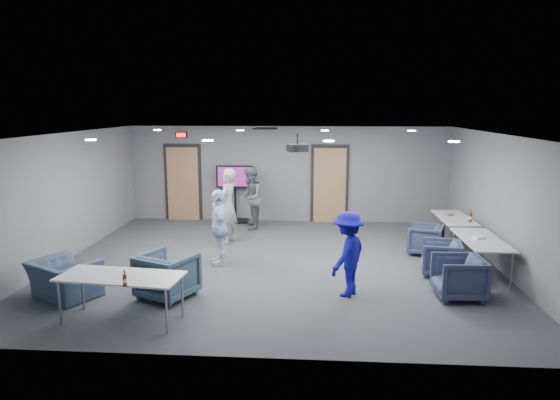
# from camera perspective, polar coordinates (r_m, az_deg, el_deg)

# --- Properties ---
(floor) EXTENTS (9.00, 9.00, 0.00)m
(floor) POSITION_cam_1_polar(r_m,az_deg,el_deg) (10.54, -0.41, -7.26)
(floor) COLOR #313438
(floor) RESTS_ON ground
(ceiling) EXTENTS (9.00, 9.00, 0.00)m
(ceiling) POSITION_cam_1_polar(r_m,az_deg,el_deg) (10.04, -0.43, 7.56)
(ceiling) COLOR white
(ceiling) RESTS_ON wall_back
(wall_back) EXTENTS (9.00, 0.02, 2.70)m
(wall_back) POSITION_cam_1_polar(r_m,az_deg,el_deg) (14.14, 0.84, 2.96)
(wall_back) COLOR slate
(wall_back) RESTS_ON floor
(wall_front) EXTENTS (9.00, 0.02, 2.70)m
(wall_front) POSITION_cam_1_polar(r_m,az_deg,el_deg) (6.34, -3.26, -6.72)
(wall_front) COLOR slate
(wall_front) RESTS_ON floor
(wall_left) EXTENTS (0.02, 8.00, 2.70)m
(wall_left) POSITION_cam_1_polar(r_m,az_deg,el_deg) (11.46, -23.46, 0.27)
(wall_left) COLOR slate
(wall_left) RESTS_ON floor
(wall_right) EXTENTS (0.02, 8.00, 2.70)m
(wall_right) POSITION_cam_1_polar(r_m,az_deg,el_deg) (10.83, 24.05, -0.34)
(wall_right) COLOR slate
(wall_right) RESTS_ON floor
(door_left) EXTENTS (1.06, 0.17, 2.24)m
(door_left) POSITION_cam_1_polar(r_m,az_deg,el_deg) (14.62, -11.00, 1.90)
(door_left) COLOR black
(door_left) RESTS_ON wall_back
(door_right) EXTENTS (1.06, 0.17, 2.24)m
(door_right) POSITION_cam_1_polar(r_m,az_deg,el_deg) (14.12, 5.70, 1.74)
(door_right) COLOR black
(door_right) RESTS_ON wall_back
(exit_sign) EXTENTS (0.32, 0.08, 0.16)m
(exit_sign) POSITION_cam_1_polar(r_m,az_deg,el_deg) (14.46, -11.22, 7.31)
(exit_sign) COLOR black
(exit_sign) RESTS_ON wall_back
(hvac_diffuser) EXTENTS (0.60, 0.60, 0.03)m
(hvac_diffuser) POSITION_cam_1_polar(r_m,az_deg,el_deg) (12.87, -1.69, 8.17)
(hvac_diffuser) COLOR black
(hvac_diffuser) RESTS_ON ceiling
(downlights) EXTENTS (6.18, 3.78, 0.02)m
(downlights) POSITION_cam_1_polar(r_m,az_deg,el_deg) (10.04, -0.43, 7.48)
(downlights) COLOR white
(downlights) RESTS_ON ceiling
(person_a) EXTENTS (0.56, 0.73, 1.80)m
(person_a) POSITION_cam_1_polar(r_m,az_deg,el_deg) (11.97, -6.03, -0.69)
(person_a) COLOR #9D9F9D
(person_a) RESTS_ON floor
(person_b) EXTENTS (0.70, 0.86, 1.67)m
(person_b) POSITION_cam_1_polar(r_m,az_deg,el_deg) (13.33, -3.45, 0.22)
(person_b) COLOR slate
(person_b) RESTS_ON floor
(person_c) EXTENTS (0.64, 1.00, 1.58)m
(person_c) POSITION_cam_1_polar(r_m,az_deg,el_deg) (10.39, -6.99, -3.09)
(person_c) COLOR #C6E2FF
(person_c) RESTS_ON floor
(person_d) EXTENTS (0.95, 1.11, 1.49)m
(person_d) POSITION_cam_1_polar(r_m,az_deg,el_deg) (8.70, 7.77, -6.11)
(person_d) COLOR #171798
(person_d) RESTS_ON floor
(chair_right_a) EXTENTS (0.92, 0.91, 0.66)m
(chair_right_a) POSITION_cam_1_polar(r_m,az_deg,el_deg) (11.56, 16.27, -4.36)
(chair_right_a) COLOR #36415E
(chair_right_a) RESTS_ON floor
(chair_right_b) EXTENTS (0.86, 0.84, 0.68)m
(chair_right_b) POSITION_cam_1_polar(r_m,az_deg,el_deg) (10.27, 17.91, -6.30)
(chair_right_b) COLOR #3D4769
(chair_right_b) RESTS_ON floor
(chair_right_c) EXTENTS (0.83, 0.81, 0.73)m
(chair_right_c) POSITION_cam_1_polar(r_m,az_deg,el_deg) (9.15, 19.75, -8.31)
(chair_right_c) COLOR #353D5C
(chair_right_c) RESTS_ON floor
(chair_front_a) EXTENTS (1.13, 1.14, 0.79)m
(chair_front_a) POSITION_cam_1_polar(r_m,az_deg,el_deg) (8.83, -12.73, -8.41)
(chair_front_a) COLOR #394C63
(chair_front_a) RESTS_ON floor
(chair_front_b) EXTENTS (1.33, 1.28, 0.67)m
(chair_front_b) POSITION_cam_1_polar(r_m,az_deg,el_deg) (9.39, -23.41, -8.30)
(chair_front_b) COLOR #3D516A
(chair_front_b) RESTS_ON floor
(table_right_a) EXTENTS (0.70, 1.68, 0.73)m
(table_right_a) POSITION_cam_1_polar(r_m,az_deg,el_deg) (12.17, 19.30, -2.11)
(table_right_a) COLOR silver
(table_right_a) RESTS_ON floor
(table_right_b) EXTENTS (0.74, 1.78, 0.73)m
(table_right_b) POSITION_cam_1_polar(r_m,az_deg,el_deg) (10.40, 22.00, -4.38)
(table_right_b) COLOR silver
(table_right_b) RESTS_ON floor
(table_front_left) EXTENTS (1.93, 0.97, 0.73)m
(table_front_left) POSITION_cam_1_polar(r_m,az_deg,el_deg) (8.00, -17.75, -8.50)
(table_front_left) COLOR silver
(table_front_left) RESTS_ON floor
(bottle_front) EXTENTS (0.06, 0.06, 0.24)m
(bottle_front) POSITION_cam_1_polar(r_m,az_deg,el_deg) (7.47, -17.32, -8.75)
(bottle_front) COLOR #56300E
(bottle_front) RESTS_ON table_front_left
(bottle_right) EXTENTS (0.07, 0.07, 0.28)m
(bottle_right) POSITION_cam_1_polar(r_m,az_deg,el_deg) (11.77, 20.93, -1.87)
(bottle_right) COLOR #56300E
(bottle_right) RESTS_ON table_right_a
(snack_box) EXTENTS (0.20, 0.17, 0.04)m
(snack_box) POSITION_cam_1_polar(r_m,az_deg,el_deg) (12.31, 18.80, -1.61)
(snack_box) COLOR #CD4633
(snack_box) RESTS_ON table_right_a
(wrapper) EXTENTS (0.26, 0.22, 0.05)m
(wrapper) POSITION_cam_1_polar(r_m,az_deg,el_deg) (10.37, 21.78, -4.00)
(wrapper) COLOR white
(wrapper) RESTS_ON table_right_b
(tv_stand) EXTENTS (1.05, 0.50, 1.62)m
(tv_stand) POSITION_cam_1_polar(r_m,az_deg,el_deg) (14.12, -5.15, 1.12)
(tv_stand) COLOR black
(tv_stand) RESTS_ON floor
(projector) EXTENTS (0.47, 0.45, 0.37)m
(projector) POSITION_cam_1_polar(r_m,az_deg,el_deg) (10.31, 2.01, 5.98)
(projector) COLOR black
(projector) RESTS_ON ceiling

